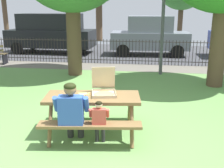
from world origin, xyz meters
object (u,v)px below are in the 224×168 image
object	(u,v)px
pizza_box_open	(104,89)
pizza_slice_on_table	(85,94)
lamp_post_walkway	(164,4)
adult_at_table	(72,111)
parked_car_far_left	(51,32)
picnic_table_foreground	(93,104)
parked_car_left	(150,35)
child_at_table	(99,119)

from	to	relation	value
pizza_box_open	pizza_slice_on_table	xyz separation A→B (m)	(-0.37, -0.07, -0.09)
lamp_post_walkway	adult_at_table	bearing A→B (deg)	-106.55
adult_at_table	parked_car_far_left	world-z (taller)	parked_car_far_left
lamp_post_walkway	picnic_table_foreground	bearing A→B (deg)	-105.63
adult_at_table	parked_car_far_left	bearing A→B (deg)	112.21
picnic_table_foreground	lamp_post_walkway	distance (m)	5.69
pizza_slice_on_table	parked_car_far_left	bearing A→B (deg)	113.95
pizza_slice_on_table	lamp_post_walkway	world-z (taller)	lamp_post_walkway
adult_at_table	lamp_post_walkway	world-z (taller)	lamp_post_walkway
picnic_table_foreground	pizza_box_open	xyz separation A→B (m)	(0.19, 0.16, 0.27)
parked_car_left	pizza_box_open	bearing A→B (deg)	-94.90
parked_car_far_left	pizza_box_open	bearing A→B (deg)	-64.02
pizza_slice_on_table	adult_at_table	distance (m)	0.65
child_at_table	parked_car_far_left	distance (m)	10.90
pizza_slice_on_table	lamp_post_walkway	distance (m)	5.60
pizza_slice_on_table	lamp_post_walkway	bearing A→B (deg)	72.28
lamp_post_walkway	parked_car_far_left	size ratio (longest dim) A/B	0.88
child_at_table	parked_car_left	world-z (taller)	parked_car_left
picnic_table_foreground	adult_at_table	world-z (taller)	adult_at_table
adult_at_table	lamp_post_walkway	size ratio (longest dim) A/B	0.29
lamp_post_walkway	parked_car_left	size ratio (longest dim) A/B	1.03
parked_car_left	pizza_slice_on_table	bearing A→B (deg)	-97.12
pizza_box_open	parked_car_left	bearing A→B (deg)	85.10
child_at_table	parked_car_far_left	xyz separation A→B (m)	(-4.53, 9.89, 0.57)
pizza_box_open	lamp_post_walkway	bearing A→B (deg)	75.97
picnic_table_foreground	child_at_table	xyz separation A→B (m)	(0.23, -0.50, -0.07)
picnic_table_foreground	parked_car_left	xyz separation A→B (m)	(0.99, 9.39, 0.41)
pizza_box_open	parked_car_left	xyz separation A→B (m)	(0.79, 9.23, 0.14)
pizza_box_open	lamp_post_walkway	size ratio (longest dim) A/B	0.15
pizza_box_open	child_at_table	world-z (taller)	pizza_box_open
picnic_table_foreground	lamp_post_walkway	size ratio (longest dim) A/B	0.48
picnic_table_foreground	parked_car_far_left	xyz separation A→B (m)	(-4.31, 9.39, 0.50)
picnic_table_foreground	parked_car_left	world-z (taller)	parked_car_left
child_at_table	adult_at_table	bearing A→B (deg)	-175.73
child_at_table	pizza_slice_on_table	bearing A→B (deg)	124.13
picnic_table_foreground	parked_car_left	bearing A→B (deg)	84.01
child_at_table	parked_car_far_left	world-z (taller)	parked_car_far_left
child_at_table	pizza_box_open	bearing A→B (deg)	92.88
child_at_table	parked_car_left	size ratio (longest dim) A/B	0.22
picnic_table_foreground	adult_at_table	size ratio (longest dim) A/B	1.66
lamp_post_walkway	parked_car_left	world-z (taller)	lamp_post_walkway
pizza_box_open	adult_at_table	bearing A→B (deg)	-122.51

